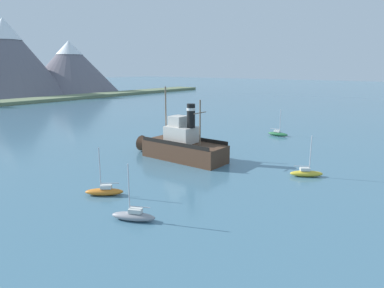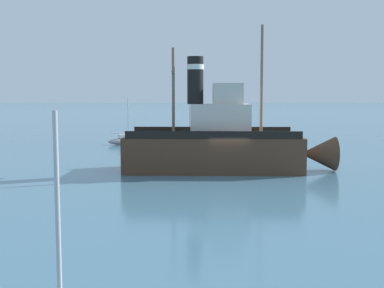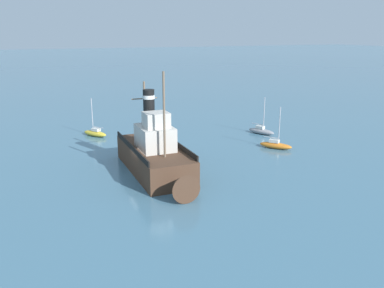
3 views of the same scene
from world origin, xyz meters
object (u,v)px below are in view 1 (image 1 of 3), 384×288
sailboat_grey (134,216)px  old_tugboat (181,146)px  sailboat_orange (104,191)px  sailboat_green (278,134)px  sailboat_yellow (306,173)px

sailboat_grey → old_tugboat: bearing=27.3°
old_tugboat → sailboat_orange: bearing=-170.5°
sailboat_orange → sailboat_green: size_ratio=1.00×
sailboat_yellow → sailboat_green: same height
sailboat_orange → old_tugboat: bearing=9.5°
sailboat_orange → sailboat_green: bearing=-2.6°
sailboat_orange → sailboat_yellow: bearing=-38.0°
sailboat_yellow → sailboat_orange: bearing=142.0°
sailboat_grey → sailboat_orange: bearing=70.8°
old_tugboat → sailboat_yellow: size_ratio=2.95×
sailboat_grey → sailboat_orange: same height
sailboat_orange → sailboat_green: 38.96m
sailboat_grey → sailboat_green: 41.48m
old_tugboat → sailboat_green: old_tugboat is taller
sailboat_green → sailboat_orange: bearing=177.4°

